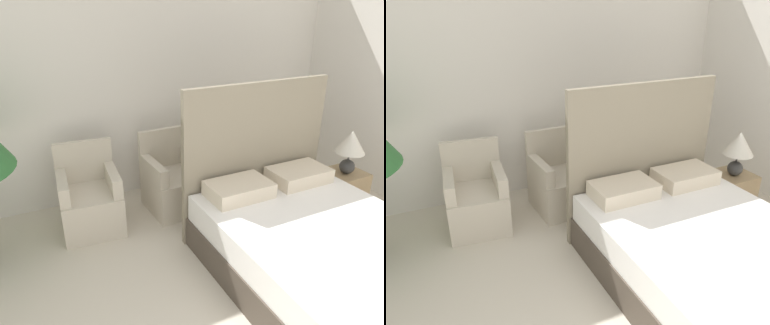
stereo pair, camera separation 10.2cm
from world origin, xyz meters
The scene contains 6 objects.
wall_back centered at (0.00, 3.58, 1.45)m, with size 10.00×0.06×2.90m.
bed centered at (0.79, 1.35, 0.32)m, with size 1.61×1.98×1.53m.
armchair_near_window_left centered at (-0.75, 2.93, 0.28)m, with size 0.65×0.68×0.88m.
armchair_near_window_right centered at (0.20, 2.93, 0.28)m, with size 0.62×0.65×0.88m.
nightstand centered at (1.84, 2.01, 0.25)m, with size 0.43×0.40×0.49m.
table_lamp centered at (1.82, 1.98, 0.81)m, with size 0.31×0.31×0.49m.
Camera 2 is at (-1.23, -0.62, 2.21)m, focal length 35.00 mm.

